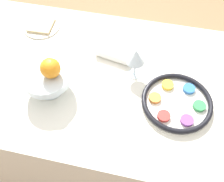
# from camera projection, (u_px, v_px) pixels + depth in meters

# --- Properties ---
(ground_plane) EXTENTS (8.00, 8.00, 0.00)m
(ground_plane) POSITION_uv_depth(u_px,v_px,m) (107.00, 147.00, 1.74)
(ground_plane) COLOR #99704C
(dining_table) EXTENTS (1.56, 0.81, 0.75)m
(dining_table) POSITION_uv_depth(u_px,v_px,m) (106.00, 119.00, 1.44)
(dining_table) COLOR silver
(dining_table) RESTS_ON ground_plane
(seder_plate) EXTENTS (0.28, 0.28, 0.03)m
(seder_plate) POSITION_uv_depth(u_px,v_px,m) (177.00, 102.00, 1.04)
(seder_plate) COLOR silver
(seder_plate) RESTS_ON dining_table
(wine_glass) EXTENTS (0.08, 0.08, 0.15)m
(wine_glass) POSITION_uv_depth(u_px,v_px,m) (136.00, 57.00, 1.05)
(wine_glass) COLOR silver
(wine_glass) RESTS_ON dining_table
(fruit_stand) EXTENTS (0.20, 0.20, 0.10)m
(fruit_stand) POSITION_uv_depth(u_px,v_px,m) (47.00, 78.00, 1.03)
(fruit_stand) COLOR silver
(fruit_stand) RESTS_ON dining_table
(orange_fruit) EXTENTS (0.08, 0.08, 0.08)m
(orange_fruit) POSITION_uv_depth(u_px,v_px,m) (50.00, 68.00, 0.98)
(orange_fruit) COLOR orange
(orange_fruit) RESTS_ON fruit_stand
(bread_plate) EXTENTS (0.18, 0.18, 0.02)m
(bread_plate) POSITION_uv_depth(u_px,v_px,m) (42.00, 26.00, 1.31)
(bread_plate) COLOR beige
(bread_plate) RESTS_ON dining_table
(napkin_roll) EXTENTS (0.16, 0.07, 0.04)m
(napkin_roll) POSITION_uv_depth(u_px,v_px,m) (113.00, 56.00, 1.17)
(napkin_roll) COLOR white
(napkin_roll) RESTS_ON dining_table
(spoon) EXTENTS (0.18, 0.04, 0.01)m
(spoon) POSITION_uv_depth(u_px,v_px,m) (120.00, 53.00, 1.21)
(spoon) COLOR silver
(spoon) RESTS_ON dining_table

